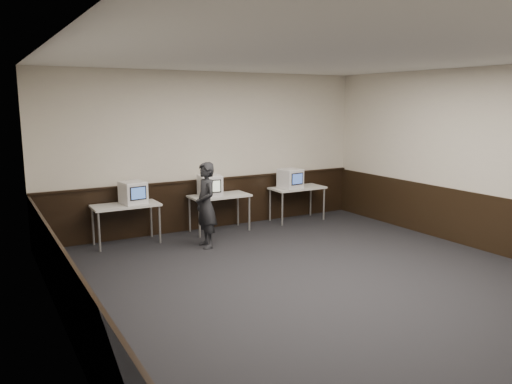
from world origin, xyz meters
TOP-DOWN VIEW (x-y plane):
  - floor at (0.00, 0.00)m, footprint 8.00×8.00m
  - ceiling at (0.00, 0.00)m, footprint 8.00×8.00m
  - back_wall at (0.00, 4.00)m, footprint 7.00×0.00m
  - left_wall at (-3.50, 0.00)m, footprint 0.00×8.00m
  - right_wall at (3.50, 0.00)m, footprint 0.00×8.00m
  - wainscot_back at (0.00, 3.98)m, footprint 6.98×0.04m
  - wainscot_left at (-3.48, 0.00)m, footprint 0.04×7.98m
  - wainscot_right at (3.48, 0.00)m, footprint 0.04×7.98m
  - wainscot_rail at (0.00, 3.96)m, footprint 6.98×0.06m
  - desk_left at (-1.90, 3.60)m, footprint 1.20×0.60m
  - desk_center at (0.00, 3.60)m, footprint 1.20×0.60m
  - desk_right at (1.90, 3.60)m, footprint 1.20×0.60m
  - emac_left at (-1.76, 3.59)m, footprint 0.47×0.49m
  - emac_center at (-0.22, 3.56)m, footprint 0.49×0.51m
  - emac_right at (1.68, 3.55)m, footprint 0.48×0.50m
  - person at (-0.70, 2.70)m, footprint 0.40×0.58m

SIDE VIEW (x-z plane):
  - floor at x=0.00m, z-range 0.00..0.00m
  - wainscot_back at x=0.00m, z-range 0.00..1.00m
  - wainscot_left at x=-3.48m, z-range 0.00..1.00m
  - wainscot_right at x=3.48m, z-range 0.00..1.00m
  - desk_left at x=-1.90m, z-range 0.30..1.05m
  - desk_center at x=0.00m, z-range 0.30..1.05m
  - desk_right at x=1.90m, z-range 0.30..1.05m
  - person at x=-0.70m, z-range 0.00..1.55m
  - emac_left at x=-1.76m, z-range 0.75..1.16m
  - emac_right at x=1.68m, z-range 0.75..1.17m
  - emac_center at x=-0.22m, z-range 0.75..1.18m
  - wainscot_rail at x=0.00m, z-range 1.00..1.04m
  - back_wall at x=0.00m, z-range -1.90..5.10m
  - left_wall at x=-3.50m, z-range -2.40..5.60m
  - right_wall at x=3.50m, z-range -2.40..5.60m
  - ceiling at x=0.00m, z-range 3.20..3.20m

